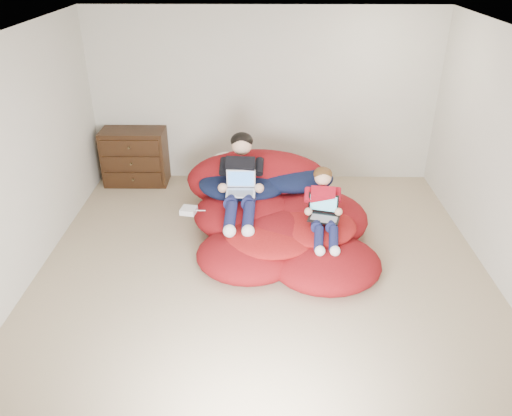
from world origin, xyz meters
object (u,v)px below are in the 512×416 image
at_px(laptop_white, 241,187).
at_px(laptop_black, 324,211).
at_px(dresser, 135,157).
at_px(beanbag_pile, 276,214).
at_px(older_boy, 241,177).
at_px(younger_boy, 323,205).

height_order(laptop_white, laptop_black, laptop_white).
height_order(dresser, beanbag_pile, dresser).
relative_size(dresser, laptop_white, 2.65).
bearing_deg(dresser, older_boy, -39.69).
bearing_deg(laptop_white, beanbag_pile, 0.47).
distance_m(dresser, older_boy, 2.14).
bearing_deg(laptop_white, older_boy, 90.00).
distance_m(younger_boy, laptop_black, 0.07).
distance_m(beanbag_pile, laptop_white, 0.57).
xyz_separation_m(younger_boy, laptop_black, (-0.00, -0.05, -0.06)).
relative_size(older_boy, laptop_white, 3.71).
distance_m(laptop_white, laptop_black, 1.06).
bearing_deg(younger_boy, dresser, 144.22).
bearing_deg(laptop_black, beanbag_pile, 139.10).
bearing_deg(laptop_black, older_boy, 149.59).
height_order(older_boy, younger_boy, older_boy).
height_order(dresser, laptop_black, dresser).
bearing_deg(beanbag_pile, younger_boy, -37.55).
xyz_separation_m(beanbag_pile, laptop_black, (0.52, -0.45, 0.29)).
xyz_separation_m(dresser, beanbag_pile, (2.06, -1.46, -0.15)).
xyz_separation_m(older_boy, younger_boy, (0.95, -0.51, -0.10)).
xyz_separation_m(beanbag_pile, older_boy, (-0.43, 0.11, 0.45)).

